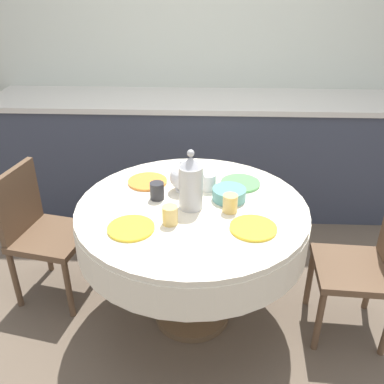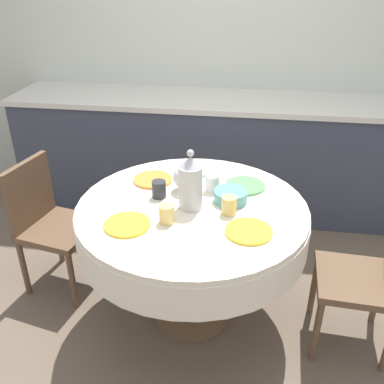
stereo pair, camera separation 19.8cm
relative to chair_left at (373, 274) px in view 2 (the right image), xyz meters
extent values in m
plane|color=brown|center=(-0.94, 0.06, -0.47)|extent=(12.00, 12.00, 0.00)
cube|color=beige|center=(-0.94, 1.74, 0.83)|extent=(7.00, 0.05, 2.60)
cube|color=#383D4C|center=(-0.94, 1.41, -0.02)|extent=(3.20, 0.60, 0.90)
cube|color=beige|center=(-0.94, 1.41, 0.45)|extent=(3.24, 0.64, 0.04)
cylinder|color=brown|center=(-0.94, 0.06, -0.45)|extent=(0.44, 0.44, 0.04)
cylinder|color=brown|center=(-0.94, 0.06, -0.18)|extent=(0.11, 0.11, 0.51)
cylinder|color=silver|center=(-0.94, 0.06, 0.17)|extent=(1.21, 1.21, 0.18)
cylinder|color=silver|center=(-0.94, 0.06, 0.27)|extent=(1.20, 1.20, 0.03)
cube|color=brown|center=(-0.07, 0.00, -0.05)|extent=(0.42, 0.42, 0.04)
cylinder|color=brown|center=(-0.26, -0.16, -0.27)|extent=(0.04, 0.04, 0.40)
cylinder|color=brown|center=(-0.24, 0.19, -0.27)|extent=(0.04, 0.04, 0.40)
cylinder|color=brown|center=(0.12, 0.17, -0.27)|extent=(0.04, 0.04, 0.40)
cube|color=brown|center=(-1.79, 0.24, -0.05)|extent=(0.47, 0.47, 0.04)
cube|color=brown|center=(-1.97, 0.28, 0.17)|extent=(0.11, 0.38, 0.40)
cylinder|color=brown|center=(-1.58, 0.38, -0.27)|extent=(0.04, 0.04, 0.40)
cylinder|color=brown|center=(-1.65, 0.03, -0.27)|extent=(0.04, 0.04, 0.40)
cylinder|color=brown|center=(-1.92, 0.45, -0.27)|extent=(0.04, 0.04, 0.40)
cylinder|color=brown|center=(-2.00, 0.10, -0.27)|extent=(0.04, 0.04, 0.40)
cylinder|color=yellow|center=(-1.22, -0.17, 0.30)|extent=(0.22, 0.22, 0.01)
cylinder|color=#DBB766|center=(-1.04, -0.11, 0.33)|extent=(0.07, 0.07, 0.09)
cylinder|color=yellow|center=(-0.64, -0.15, 0.30)|extent=(0.22, 0.22, 0.01)
cylinder|color=#DBB766|center=(-0.75, 0.01, 0.33)|extent=(0.07, 0.07, 0.09)
cylinder|color=orange|center=(-1.20, 0.31, 0.30)|extent=(0.22, 0.22, 0.01)
cylinder|color=#28282D|center=(-1.13, 0.13, 0.33)|extent=(0.07, 0.07, 0.09)
cylinder|color=#5BA85B|center=(-0.68, 0.31, 0.30)|extent=(0.22, 0.22, 0.01)
cylinder|color=white|center=(-0.85, 0.24, 0.33)|extent=(0.07, 0.07, 0.09)
cylinder|color=#B2B2B7|center=(-0.94, 0.04, 0.40)|extent=(0.12, 0.12, 0.23)
cone|color=#B2B2B7|center=(-0.94, 0.04, 0.54)|extent=(0.11, 0.11, 0.05)
sphere|color=#B2B2B7|center=(-0.94, 0.04, 0.59)|extent=(0.04, 0.04, 0.04)
cylinder|color=white|center=(-1.00, 0.22, 0.29)|extent=(0.08, 0.08, 0.01)
sphere|color=white|center=(-1.00, 0.22, 0.37)|extent=(0.14, 0.14, 0.14)
cylinder|color=white|center=(-0.92, 0.22, 0.38)|extent=(0.08, 0.02, 0.05)
sphere|color=white|center=(-1.00, 0.22, 0.45)|extent=(0.03, 0.03, 0.03)
cylinder|color=#569993|center=(-0.75, 0.14, 0.32)|extent=(0.18, 0.18, 0.06)
camera|label=1|loc=(-0.86, -1.84, 1.40)|focal=40.00mm
camera|label=2|loc=(-0.66, -1.82, 1.40)|focal=40.00mm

